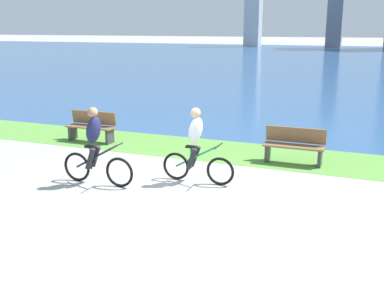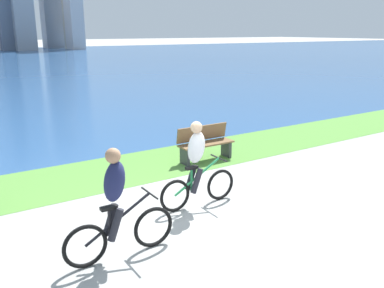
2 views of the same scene
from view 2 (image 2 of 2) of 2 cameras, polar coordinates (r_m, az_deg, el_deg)
name	(u,v)px [view 2 (image 2 of 2)]	position (r m, az deg, el deg)	size (l,w,h in m)	color
ground_plane	(196,224)	(7.19, 0.52, -11.25)	(300.00, 300.00, 0.00)	#9E9E99
grass_strip_bayside	(120,170)	(9.94, -10.13, -3.65)	(120.00, 2.32, 0.01)	#59933D
cyclist_lead	(197,165)	(7.59, 0.70, -2.94)	(1.67, 0.52, 1.67)	black
cyclist_trailing	(117,205)	(5.97, -10.57, -8.47)	(1.74, 0.52, 1.70)	black
bench_far_along_path	(205,143)	(10.44, 1.84, 0.12)	(1.50, 0.47, 0.90)	brown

